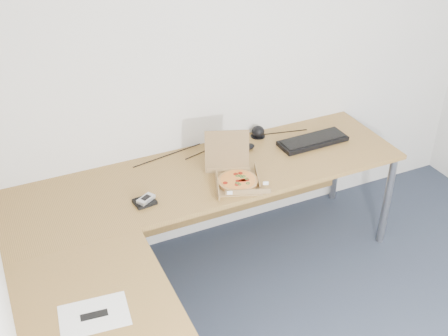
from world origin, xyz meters
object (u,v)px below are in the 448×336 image
desk (185,230)px  pizza_box (237,178)px  drinking_glass (229,148)px  keyboard (313,141)px  wallet (145,202)px

desk → pizza_box: (0.44, 0.26, 0.06)m
drinking_glass → keyboard: 0.59m
wallet → keyboard: bearing=2.2°
desk → pizza_box: bearing=30.7°
drinking_glass → wallet: size_ratio=1.05×
keyboard → pizza_box: bearing=-163.6°
desk → pizza_box: size_ratio=8.01×
keyboard → wallet: 1.25m
pizza_box → keyboard: pizza_box is taller
pizza_box → wallet: (-0.57, 0.03, -0.02)m
pizza_box → drinking_glass: pizza_box is taller
keyboard → wallet: bearing=-172.7°
desk → pizza_box: 0.51m
desk → drinking_glass: bearing=46.3°
drinking_glass → wallet: 0.71m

